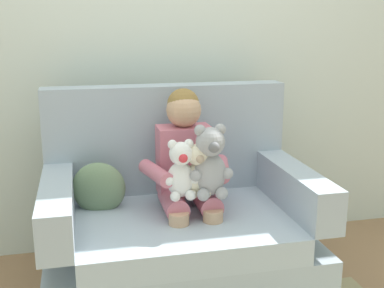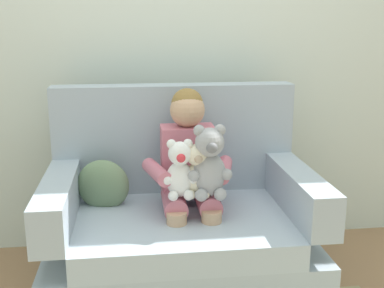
{
  "view_description": "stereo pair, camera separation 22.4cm",
  "coord_description": "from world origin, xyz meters",
  "px_view_note": "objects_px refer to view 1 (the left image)",
  "views": [
    {
      "loc": [
        -0.44,
        -2.16,
        1.32
      ],
      "look_at": [
        0.05,
        -0.05,
        0.77
      ],
      "focal_mm": 46.1,
      "sensor_mm": 36.0,
      "label": 1
    },
    {
      "loc": [
        -0.22,
        -2.2,
        1.32
      ],
      "look_at": [
        0.05,
        -0.05,
        0.77
      ],
      "focal_mm": 46.1,
      "sensor_mm": 36.0,
      "label": 2
    }
  ],
  "objects_px": {
    "seated_child": "(187,166)",
    "plush_white": "(181,171)",
    "plush_grey": "(210,163)",
    "armchair": "(178,230)",
    "throw_pillow": "(99,188)",
    "plush_cream": "(198,171)"
  },
  "relations": [
    {
      "from": "plush_grey",
      "to": "throw_pillow",
      "type": "relative_size",
      "value": 1.31
    },
    {
      "from": "armchair",
      "to": "plush_cream",
      "type": "height_order",
      "value": "armchair"
    },
    {
      "from": "plush_grey",
      "to": "plush_white",
      "type": "height_order",
      "value": "plush_grey"
    },
    {
      "from": "plush_white",
      "to": "throw_pillow",
      "type": "xyz_separation_m",
      "value": [
        -0.36,
        0.24,
        -0.14
      ]
    },
    {
      "from": "armchair",
      "to": "throw_pillow",
      "type": "distance_m",
      "value": 0.44
    },
    {
      "from": "plush_white",
      "to": "plush_cream",
      "type": "xyz_separation_m",
      "value": [
        0.08,
        0.01,
        -0.01
      ]
    },
    {
      "from": "seated_child",
      "to": "plush_grey",
      "type": "relative_size",
      "value": 2.43
    },
    {
      "from": "seated_child",
      "to": "plush_cream",
      "type": "distance_m",
      "value": 0.14
    },
    {
      "from": "armchair",
      "to": "throw_pillow",
      "type": "relative_size",
      "value": 4.86
    },
    {
      "from": "armchair",
      "to": "plush_cream",
      "type": "xyz_separation_m",
      "value": [
        0.07,
        -0.13,
        0.34
      ]
    },
    {
      "from": "plush_grey",
      "to": "throw_pillow",
      "type": "bearing_deg",
      "value": 148.01
    },
    {
      "from": "seated_child",
      "to": "plush_white",
      "type": "distance_m",
      "value": 0.16
    },
    {
      "from": "plush_grey",
      "to": "plush_cream",
      "type": "distance_m",
      "value": 0.07
    },
    {
      "from": "seated_child",
      "to": "plush_white",
      "type": "relative_size",
      "value": 3.0
    },
    {
      "from": "plush_white",
      "to": "plush_grey",
      "type": "bearing_deg",
      "value": -14.7
    },
    {
      "from": "plush_grey",
      "to": "seated_child",
      "type": "bearing_deg",
      "value": 110.14
    },
    {
      "from": "plush_grey",
      "to": "plush_white",
      "type": "relative_size",
      "value": 1.24
    },
    {
      "from": "plush_cream",
      "to": "armchair",
      "type": "bearing_deg",
      "value": 102.71
    },
    {
      "from": "armchair",
      "to": "throw_pillow",
      "type": "height_order",
      "value": "armchair"
    },
    {
      "from": "plush_grey",
      "to": "plush_cream",
      "type": "bearing_deg",
      "value": 157.24
    },
    {
      "from": "plush_grey",
      "to": "throw_pillow",
      "type": "height_order",
      "value": "plush_grey"
    },
    {
      "from": "plush_grey",
      "to": "throw_pillow",
      "type": "xyz_separation_m",
      "value": [
        -0.49,
        0.25,
        -0.17
      ]
    }
  ]
}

